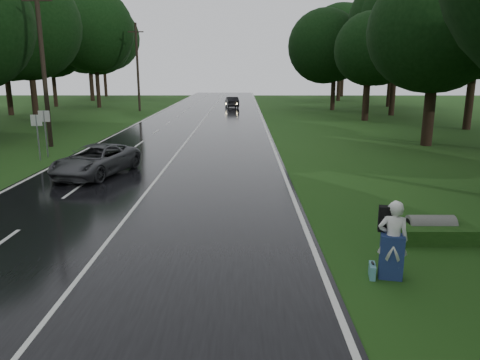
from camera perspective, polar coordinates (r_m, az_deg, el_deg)
The scene contains 17 objects.
ground at distance 11.67m, azimuth -19.40°, elevation -11.55°, with size 160.00×160.00×0.00m, color #1E4313.
road at distance 30.54m, azimuth -6.95°, elevation 4.47°, with size 12.00×140.00×0.04m, color black.
lane_center at distance 30.53m, azimuth -6.95°, elevation 4.52°, with size 0.12×140.00×0.01m, color silver.
grey_car at distance 22.19m, azimuth -17.56°, elevation 2.38°, with size 2.30×5.00×1.39m, color #454649.
far_car at distance 60.27m, azimuth -1.03°, elevation 9.71°, with size 1.45×4.16×1.37m, color black.
hitchhiker at distance 11.33m, azimuth 18.47°, elevation -7.39°, with size 0.78×0.74×1.91m.
suitcase at distance 11.48m, azimuth 16.18°, elevation -10.83°, with size 0.13×0.46×0.33m, color teal.
culvert at distance 14.70m, azimuth 22.58°, elevation -6.59°, with size 0.67×0.67×1.34m, color slate.
utility_pole_mid at distance 31.91m, azimuth -22.51°, elevation 3.89°, with size 1.80×0.28×9.86m, color black, non-canonical shape.
utility_pole_far at distance 56.66m, azimuth -12.40°, elevation 8.41°, with size 1.80×0.28×10.09m, color black, non-canonical shape.
road_sign_a at distance 27.22m, azimuth -23.66°, elevation 2.27°, with size 0.59×0.10×2.48m, color white, non-canonical shape.
road_sign_b at distance 28.13m, azimuth -22.84°, elevation 2.68°, with size 0.63×0.10×2.61m, color white, non-canonical shape.
tree_left_e at distance 47.46m, azimuth -24.03°, elevation 6.61°, with size 9.68×9.68×15.13m, color black, non-canonical shape.
tree_left_f at distance 63.39m, azimuth -17.16°, elevation 8.65°, with size 11.00×11.00×17.19m, color black, non-canonical shape.
tree_right_d at distance 32.31m, azimuth 22.19°, elevation 4.03°, with size 8.26×8.26×12.91m, color black, non-canonical shape.
tree_right_e at distance 46.63m, azimuth 15.30°, elevation 7.20°, with size 7.88×7.88×12.32m, color black, non-canonical shape.
tree_right_f at distance 57.90m, azimuth 11.44°, elevation 8.57°, with size 8.18×8.18×12.78m, color black, non-canonical shape.
Camera 1 is at (3.86, -9.91, 4.81)m, focal length 34.16 mm.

